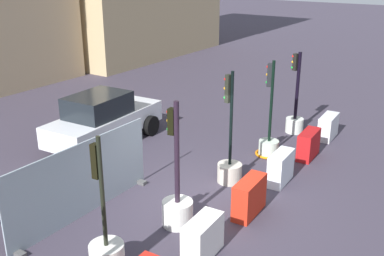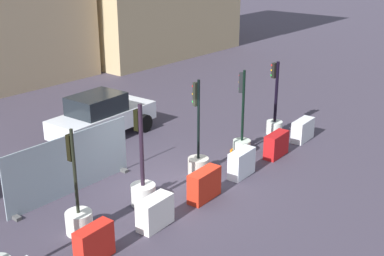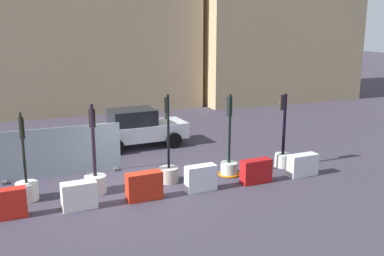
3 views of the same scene
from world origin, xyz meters
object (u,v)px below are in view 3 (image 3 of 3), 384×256
object	(u,v)px
car_white_van	(137,128)
traffic_light_4	(229,163)
traffic_light_5	(283,152)
construction_barrier_3	(144,186)
traffic_light_2	(95,177)
traffic_light_1	(27,186)
construction_barrier_2	(79,196)
construction_barrier_4	(201,178)
construction_barrier_5	(256,171)
construction_barrier_1	(9,204)
construction_barrier_6	(303,165)
traffic_light_3	(169,168)

from	to	relation	value
car_white_van	traffic_light_4	bearing A→B (deg)	-66.56
traffic_light_5	construction_barrier_3	xyz separation A→B (m)	(-5.94, -1.24, -0.16)
traffic_light_4	car_white_van	world-z (taller)	traffic_light_4
traffic_light_2	car_white_van	size ratio (longest dim) A/B	0.68
traffic_light_1	traffic_light_5	world-z (taller)	traffic_light_5
traffic_light_5	construction_barrier_2	size ratio (longest dim) A/B	2.73
construction_barrier_2	traffic_light_1	bearing A→B (deg)	137.77
traffic_light_5	traffic_light_1	bearing A→B (deg)	179.32
traffic_light_5	construction_barrier_4	bearing A→B (deg)	-163.30
construction_barrier_4	construction_barrier_5	bearing A→B (deg)	-0.57
traffic_light_4	construction_barrier_2	size ratio (longest dim) A/B	2.85
traffic_light_5	construction_barrier_1	distance (m)	10.00
traffic_light_2	car_white_van	world-z (taller)	traffic_light_2
construction_barrier_4	traffic_light_4	bearing A→B (deg)	34.45
traffic_light_5	construction_barrier_5	xyz separation A→B (m)	(-1.87, -1.21, -0.18)
traffic_light_1	traffic_light_5	xyz separation A→B (m)	(9.41, -0.11, 0.14)
traffic_light_4	car_white_van	xyz separation A→B (m)	(-2.16, 4.98, 0.39)
traffic_light_1	traffic_light_4	xyz separation A→B (m)	(7.03, -0.22, 0.00)
construction_barrier_2	construction_barrier_1	bearing A→B (deg)	177.99
construction_barrier_3	construction_barrier_6	xyz separation A→B (m)	(6.04, 0.05, -0.05)
traffic_light_2	construction_barrier_5	bearing A→B (deg)	-11.87
traffic_light_2	traffic_light_4	distance (m)	4.90
construction_barrier_5	traffic_light_4	bearing A→B (deg)	114.77
traffic_light_5	construction_barrier_5	world-z (taller)	traffic_light_5
traffic_light_4	construction_barrier_3	world-z (taller)	traffic_light_4
traffic_light_3	construction_barrier_2	xyz separation A→B (m)	(-3.27, -1.21, -0.08)
construction_barrier_5	construction_barrier_6	world-z (taller)	construction_barrier_5
traffic_light_3	car_white_van	distance (m)	4.89
construction_barrier_1	car_white_van	size ratio (longest dim) A/B	0.23
construction_barrier_2	traffic_light_2	bearing A→B (deg)	58.95
traffic_light_3	construction_barrier_5	bearing A→B (deg)	-23.35
traffic_light_1	construction_barrier_5	distance (m)	7.66
traffic_light_1	traffic_light_4	bearing A→B (deg)	-1.75
traffic_light_2	construction_barrier_3	distance (m)	1.78
traffic_light_2	construction_barrier_5	distance (m)	5.53
traffic_light_5	construction_barrier_1	world-z (taller)	traffic_light_5
traffic_light_2	traffic_light_5	bearing A→B (deg)	0.58
construction_barrier_1	construction_barrier_6	size ratio (longest dim) A/B	0.86
construction_barrier_1	construction_barrier_3	distance (m)	4.00
traffic_light_2	construction_barrier_1	bearing A→B (deg)	-158.22
construction_barrier_6	traffic_light_5	bearing A→B (deg)	94.77
traffic_light_2	construction_barrier_2	world-z (taller)	traffic_light_2
construction_barrier_5	construction_barrier_6	distance (m)	1.97
construction_barrier_6	car_white_van	size ratio (longest dim) A/B	0.26
traffic_light_1	traffic_light_5	distance (m)	9.42
traffic_light_3	construction_barrier_6	size ratio (longest dim) A/B	2.71
traffic_light_1	traffic_light_2	size ratio (longest dim) A/B	0.95
traffic_light_3	traffic_light_4	bearing A→B (deg)	-2.74
traffic_light_4	construction_barrier_4	bearing A→B (deg)	-145.55
construction_barrier_5	construction_barrier_6	xyz separation A→B (m)	(1.97, 0.02, -0.02)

